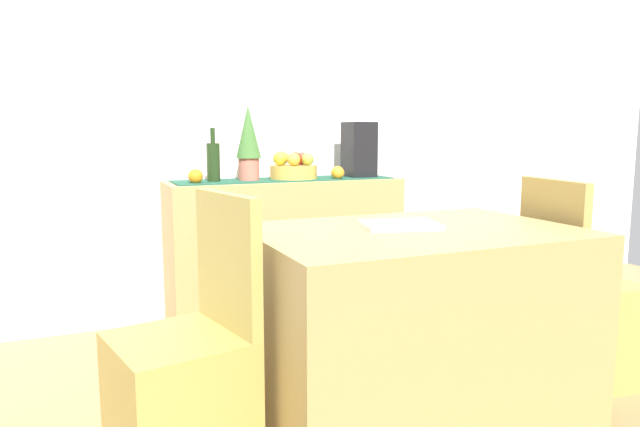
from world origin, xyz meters
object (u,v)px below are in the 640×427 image
(dining_table, at_px, (413,325))
(chair_by_corner, at_px, (578,322))
(sideboard_console, at_px, (286,251))
(fruit_bowl, at_px, (294,172))
(chair_near_window, at_px, (185,390))
(coffee_maker, at_px, (359,150))
(potted_plant, at_px, (248,141))
(open_book, at_px, (400,225))
(wine_bottle, at_px, (213,162))

(dining_table, xyz_separation_m, chair_by_corner, (0.86, 0.00, -0.10))
(sideboard_console, bearing_deg, dining_table, -88.14)
(fruit_bowl, xyz_separation_m, chair_near_window, (-0.87, -1.30, -0.60))
(dining_table, distance_m, chair_near_window, 0.87)
(coffee_maker, bearing_deg, potted_plant, -180.00)
(dining_table, xyz_separation_m, chair_near_window, (-0.86, 0.00, -0.10))
(open_book, bearing_deg, chair_by_corner, 10.59)
(open_book, height_order, chair_near_window, chair_near_window)
(potted_plant, relative_size, open_book, 1.50)
(fruit_bowl, distance_m, dining_table, 1.39)
(dining_table, bearing_deg, chair_near_window, 179.77)
(chair_by_corner, bearing_deg, fruit_bowl, 123.23)
(chair_near_window, bearing_deg, chair_by_corner, -0.05)
(chair_near_window, bearing_deg, sideboard_console, 57.73)
(potted_plant, height_order, chair_by_corner, potted_plant)
(sideboard_console, bearing_deg, chair_by_corner, -55.18)
(sideboard_console, bearing_deg, coffee_maker, 0.00)
(coffee_maker, distance_m, chair_near_window, 1.97)
(coffee_maker, xyz_separation_m, open_book, (-0.46, -1.25, -0.24))
(wine_bottle, height_order, chair_by_corner, wine_bottle)
(sideboard_console, xyz_separation_m, coffee_maker, (0.47, 0.00, 0.58))
(fruit_bowl, relative_size, chair_by_corner, 0.30)
(potted_plant, bearing_deg, chair_by_corner, -49.34)
(sideboard_console, relative_size, chair_by_corner, 1.49)
(fruit_bowl, xyz_separation_m, dining_table, (-0.01, -1.30, -0.50))
(coffee_maker, height_order, potted_plant, potted_plant)
(fruit_bowl, bearing_deg, chair_near_window, -123.89)
(fruit_bowl, bearing_deg, potted_plant, -180.00)
(coffee_maker, xyz_separation_m, chair_near_window, (-1.29, -1.30, -0.72))
(chair_near_window, bearing_deg, potted_plant, 64.94)
(sideboard_console, relative_size, coffee_maker, 4.04)
(wine_bottle, xyz_separation_m, coffee_maker, (0.89, 0.00, 0.05))
(dining_table, bearing_deg, sideboard_console, 91.86)
(coffee_maker, distance_m, chair_by_corner, 1.55)
(potted_plant, bearing_deg, chair_near_window, -115.06)
(chair_near_window, height_order, chair_by_corner, same)
(fruit_bowl, bearing_deg, sideboard_console, 180.00)
(fruit_bowl, xyz_separation_m, chair_by_corner, (0.85, -1.30, -0.60))
(sideboard_console, relative_size, wine_bottle, 4.53)
(coffee_maker, relative_size, chair_by_corner, 0.37)
(wine_bottle, bearing_deg, chair_by_corner, -44.65)
(sideboard_console, relative_size, fruit_bowl, 4.95)
(wine_bottle, bearing_deg, sideboard_console, 0.00)
(fruit_bowl, bearing_deg, wine_bottle, 180.00)
(chair_by_corner, bearing_deg, open_book, 176.67)
(coffee_maker, bearing_deg, dining_table, -108.35)
(open_book, relative_size, chair_by_corner, 0.31)
(chair_by_corner, bearing_deg, coffee_maker, 108.30)
(wine_bottle, height_order, potted_plant, potted_plant)
(fruit_bowl, xyz_separation_m, wine_bottle, (-0.46, 0.00, 0.07))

